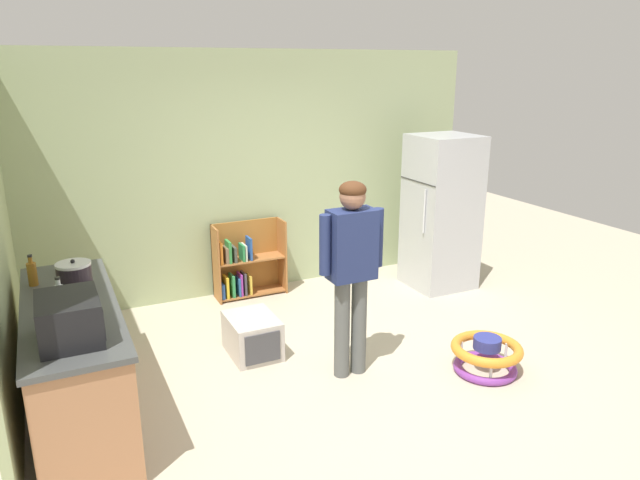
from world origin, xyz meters
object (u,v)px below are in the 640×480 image
(bookshelf, at_px, (244,264))
(pet_carrier, at_px, (252,336))
(standing_person, at_px, (352,261))
(baby_walker, at_px, (486,355))
(kitchen_counter, at_px, (77,362))
(banana_bunch, at_px, (94,306))
(clear_bottle, at_px, (60,297))
(teal_cup, at_px, (52,316))
(orange_cup, at_px, (65,269))
(refrigerator, at_px, (441,212))
(crock_pot, at_px, (75,277))
(microwave, at_px, (69,319))
(white_cup, at_px, (70,309))
(amber_bottle, at_px, (32,273))

(bookshelf, height_order, pet_carrier, bookshelf)
(standing_person, xyz_separation_m, baby_walker, (1.06, -0.48, -0.85))
(kitchen_counter, distance_m, pet_carrier, 1.55)
(banana_bunch, height_order, clear_bottle, clear_bottle)
(baby_walker, relative_size, teal_cup, 6.36)
(kitchen_counter, bearing_deg, standing_person, -8.11)
(clear_bottle, relative_size, orange_cup, 2.59)
(bookshelf, relative_size, pet_carrier, 1.54)
(refrigerator, xyz_separation_m, crock_pot, (-3.99, -0.85, 0.12))
(banana_bunch, distance_m, orange_cup, 0.88)
(microwave, bearing_deg, crock_pot, 84.58)
(teal_cup, bearing_deg, refrigerator, 18.24)
(refrigerator, bearing_deg, white_cup, -162.17)
(standing_person, height_order, orange_cup, standing_person)
(banana_bunch, bearing_deg, microwave, -111.71)
(bookshelf, xyz_separation_m, baby_walker, (1.30, -2.56, -0.21))
(refrigerator, bearing_deg, clear_bottle, -163.97)
(clear_bottle, bearing_deg, amber_bottle, 105.46)
(baby_walker, height_order, pet_carrier, pet_carrier)
(refrigerator, xyz_separation_m, teal_cup, (-4.17, -1.38, 0.06))
(standing_person, xyz_separation_m, crock_pot, (-2.05, 0.56, 0.01))
(amber_bottle, bearing_deg, pet_carrier, -5.22)
(pet_carrier, distance_m, orange_cup, 1.68)
(teal_cup, bearing_deg, crock_pot, 71.35)
(kitchen_counter, bearing_deg, baby_walker, -13.92)
(bookshelf, xyz_separation_m, clear_bottle, (-1.92, -1.85, 0.63))
(clear_bottle, bearing_deg, white_cup, -68.78)
(baby_walker, bearing_deg, amber_bottle, 158.68)
(pet_carrier, xyz_separation_m, banana_bunch, (-1.32, -0.55, 0.75))
(kitchen_counter, xyz_separation_m, crock_pot, (0.07, 0.26, 0.56))
(bookshelf, height_order, teal_cup, teal_cup)
(microwave, bearing_deg, amber_bottle, 100.42)
(refrigerator, height_order, microwave, refrigerator)
(refrigerator, xyz_separation_m, standing_person, (-1.95, -1.40, 0.12))
(pet_carrier, relative_size, banana_bunch, 3.54)
(kitchen_counter, height_order, orange_cup, orange_cup)
(teal_cup, bearing_deg, microwave, -72.66)
(teal_cup, bearing_deg, orange_cup, 82.62)
(baby_walker, distance_m, clear_bottle, 3.40)
(kitchen_counter, distance_m, orange_cup, 0.86)
(baby_walker, height_order, amber_bottle, amber_bottle)
(banana_bunch, bearing_deg, teal_cup, -157.69)
(kitchen_counter, xyz_separation_m, banana_bunch, (0.16, -0.16, 0.48))
(bookshelf, bearing_deg, white_cup, -133.41)
(standing_person, bearing_deg, amber_bottle, 160.23)
(kitchen_counter, bearing_deg, crock_pot, 75.53)
(refrigerator, bearing_deg, standing_person, -144.25)
(standing_person, bearing_deg, teal_cup, 179.30)
(bookshelf, relative_size, banana_bunch, 5.45)
(clear_bottle, bearing_deg, baby_walker, -12.37)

